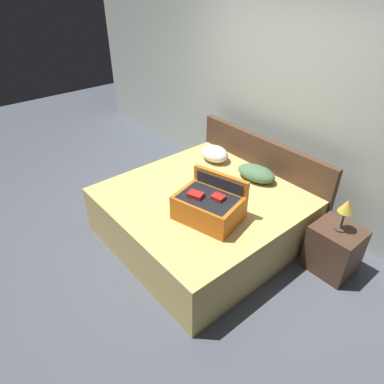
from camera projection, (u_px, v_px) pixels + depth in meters
The scene contains 9 objects.
ground_plane at pixel (173, 251), 3.72m from camera, with size 12.00×12.00×0.00m, color #4C515B.
back_wall at pixel (286, 101), 3.88m from camera, with size 8.00×0.10×2.60m, color #B7C1B2.
bed at pixel (202, 216), 3.78m from camera, with size 1.87×1.83×0.55m, color tan.
headboard at pixel (261, 173), 4.19m from camera, with size 1.90×0.08×0.92m, color #4C3323.
hard_case_large at pixel (209, 205), 3.23m from camera, with size 0.68×0.58×0.40m.
pillow_near_headboard at pixel (256, 173), 3.86m from camera, with size 0.45×0.27×0.16m, color #4C724C.
pillow_center_head at pixel (215, 154), 4.23m from camera, with size 0.37×0.29×0.18m, color white.
nightstand at pixel (334, 249), 3.38m from camera, with size 0.44×0.40×0.51m, color #4C3323.
table_lamp at pixel (347, 208), 3.10m from camera, with size 0.14×0.14×0.34m.
Camera 1 is at (2.23, -1.61, 2.59)m, focal length 32.16 mm.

